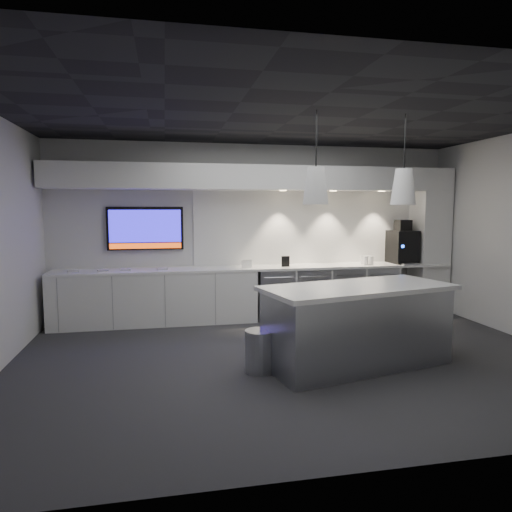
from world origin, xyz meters
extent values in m
plane|color=#2E2D30|center=(0.00, 0.00, 0.00)|extent=(7.00, 7.00, 0.00)
plane|color=black|center=(0.00, 0.00, 3.00)|extent=(7.00, 7.00, 0.00)
plane|color=silver|center=(0.00, 2.50, 1.50)|extent=(7.00, 0.00, 7.00)
plane|color=silver|center=(0.00, -2.50, 1.50)|extent=(7.00, 0.00, 7.00)
cube|color=white|center=(0.00, 2.17, 0.88)|extent=(6.80, 0.65, 0.04)
cube|color=white|center=(-1.75, 2.17, 0.43)|extent=(3.30, 0.63, 0.86)
cube|color=#999BA1|center=(0.25, 2.17, 0.42)|extent=(0.60, 0.61, 0.85)
cube|color=#999BA1|center=(0.88, 2.17, 0.42)|extent=(0.60, 0.61, 0.85)
cube|color=#999BA1|center=(1.51, 2.17, 0.42)|extent=(0.60, 0.61, 0.85)
cube|color=#999BA1|center=(2.14, 2.17, 0.42)|extent=(0.60, 0.61, 0.85)
cube|color=white|center=(1.20, 2.48, 1.55)|extent=(4.60, 0.03, 1.30)
cube|color=white|center=(0.00, 2.20, 2.40)|extent=(6.90, 0.60, 0.40)
cube|color=white|center=(3.20, 2.20, 1.30)|extent=(0.55, 0.55, 2.60)
cube|color=black|center=(-1.90, 2.45, 1.56)|extent=(1.25, 0.06, 0.72)
cube|color=#1C14BF|center=(-1.90, 2.42, 1.60)|extent=(1.17, 0.00, 0.54)
cube|color=#D8450C|center=(-1.90, 2.42, 1.27)|extent=(1.17, 0.00, 0.09)
cube|color=#999BA1|center=(0.67, -0.35, 0.46)|extent=(2.33, 1.35, 0.92)
cube|color=white|center=(0.67, -0.35, 0.95)|extent=(2.46, 1.48, 0.05)
cylinder|color=#999BA1|center=(-0.53, -0.35, 0.24)|extent=(0.38, 0.38, 0.49)
cube|color=black|center=(2.66, 2.20, 1.20)|extent=(0.44, 0.49, 0.59)
cube|color=black|center=(2.66, 2.20, 1.59)|extent=(0.24, 0.24, 0.19)
cube|color=#999BA1|center=(2.66, 1.94, 0.92)|extent=(0.33, 0.21, 0.03)
cube|color=black|center=(0.44, 2.11, 0.99)|extent=(0.14, 0.02, 0.18)
cube|color=white|center=(-0.25, 2.05, 0.97)|extent=(0.18, 0.06, 0.14)
cube|color=#B9B9B9|center=(-3.01, 2.15, 0.91)|extent=(0.20, 0.20, 0.02)
cube|color=#B9B9B9|center=(-2.57, 2.14, 0.91)|extent=(0.19, 0.19, 0.02)
cube|color=#B9B9B9|center=(-2.21, 2.17, 0.91)|extent=(0.16, 0.16, 0.02)
cube|color=#B9B9B9|center=(-1.64, 2.14, 0.91)|extent=(0.18, 0.18, 0.02)
cone|color=white|center=(0.13, -0.35, 2.15)|extent=(0.30, 0.30, 0.43)
cylinder|color=black|center=(0.13, -0.35, 2.71)|extent=(0.02, 0.02, 0.70)
cone|color=white|center=(1.22, -0.35, 2.15)|extent=(0.30, 0.30, 0.43)
cylinder|color=black|center=(1.22, -0.35, 2.71)|extent=(0.02, 0.02, 0.70)
camera|label=1|loc=(-1.58, -5.39, 1.90)|focal=32.00mm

